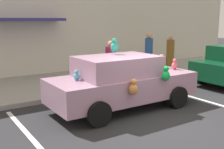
{
  "coord_description": "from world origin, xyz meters",
  "views": [
    {
      "loc": [
        -4.59,
        -5.02,
        2.55
      ],
      "look_at": [
        -0.02,
        1.93,
        0.9
      ],
      "focal_mm": 44.66,
      "sensor_mm": 36.0,
      "label": 1
    }
  ],
  "objects_px": {
    "pedestrian_walking_past": "(170,53)",
    "pedestrian_by_lamp": "(111,65)",
    "pedestrian_near_shopfront": "(149,56)",
    "teddy_bear_on_sidewalk": "(99,77)",
    "plush_covered_car": "(122,82)"
  },
  "relations": [
    {
      "from": "plush_covered_car",
      "to": "teddy_bear_on_sidewalk",
      "type": "height_order",
      "value": "plush_covered_car"
    },
    {
      "from": "plush_covered_car",
      "to": "pedestrian_by_lamp",
      "type": "distance_m",
      "value": 2.36
    },
    {
      "from": "plush_covered_car",
      "to": "pedestrian_walking_past",
      "type": "bearing_deg",
      "value": 33.62
    },
    {
      "from": "pedestrian_near_shopfront",
      "to": "pedestrian_walking_past",
      "type": "bearing_deg",
      "value": 25.88
    },
    {
      "from": "plush_covered_car",
      "to": "pedestrian_near_shopfront",
      "type": "height_order",
      "value": "pedestrian_near_shopfront"
    },
    {
      "from": "teddy_bear_on_sidewalk",
      "to": "pedestrian_by_lamp",
      "type": "relative_size",
      "value": 0.35
    },
    {
      "from": "plush_covered_car",
      "to": "pedestrian_walking_past",
      "type": "height_order",
      "value": "plush_covered_car"
    },
    {
      "from": "pedestrian_by_lamp",
      "to": "plush_covered_car",
      "type": "bearing_deg",
      "value": -115.09
    },
    {
      "from": "pedestrian_near_shopfront",
      "to": "pedestrian_walking_past",
      "type": "relative_size",
      "value": 1.16
    },
    {
      "from": "pedestrian_near_shopfront",
      "to": "pedestrian_by_lamp",
      "type": "bearing_deg",
      "value": -169.05
    },
    {
      "from": "plush_covered_car",
      "to": "pedestrian_walking_past",
      "type": "relative_size",
      "value": 2.68
    },
    {
      "from": "plush_covered_car",
      "to": "pedestrian_near_shopfront",
      "type": "distance_m",
      "value": 4.09
    },
    {
      "from": "pedestrian_walking_past",
      "to": "teddy_bear_on_sidewalk",
      "type": "bearing_deg",
      "value": -165.31
    },
    {
      "from": "teddy_bear_on_sidewalk",
      "to": "pedestrian_walking_past",
      "type": "relative_size",
      "value": 0.35
    },
    {
      "from": "pedestrian_walking_past",
      "to": "pedestrian_by_lamp",
      "type": "bearing_deg",
      "value": -160.81
    }
  ]
}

